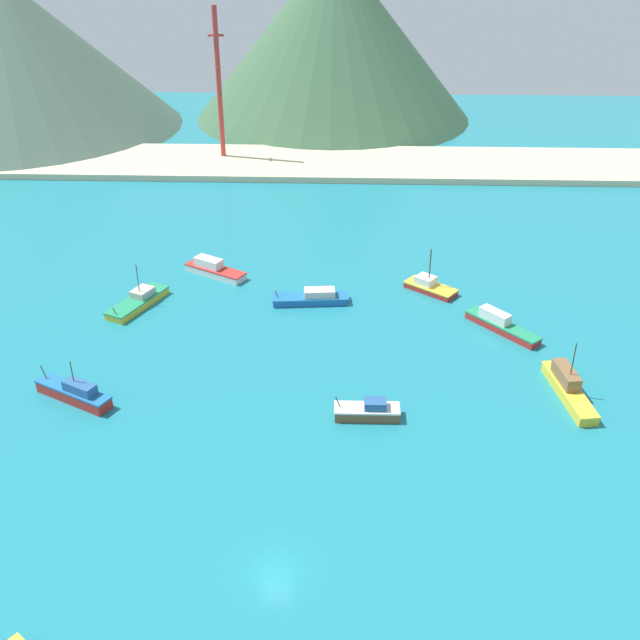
% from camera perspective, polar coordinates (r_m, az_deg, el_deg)
% --- Properties ---
extents(ground, '(260.00, 280.00, 0.50)m').
position_cam_1_polar(ground, '(88.13, -1.67, -4.00)').
color(ground, teal).
extents(fishing_boat_0, '(8.69, 9.42, 2.37)m').
position_cam_1_polar(fishing_boat_0, '(98.23, 13.51, -0.32)').
color(fishing_boat_0, red).
rests_on(fishing_boat_0, ground).
extents(fishing_boat_3, '(3.77, 11.38, 6.68)m').
position_cam_1_polar(fishing_boat_3, '(87.81, 18.29, -4.85)').
color(fishing_boat_3, gold).
rests_on(fishing_boat_3, ground).
extents(fishing_boat_4, '(7.59, 6.83, 6.36)m').
position_cam_1_polar(fishing_boat_4, '(106.25, 8.29, 2.55)').
color(fishing_boat_4, red).
rests_on(fishing_boat_4, ground).
extents(fishing_boat_6, '(6.97, 2.35, 2.59)m').
position_cam_1_polar(fishing_boat_6, '(80.32, 3.67, -6.89)').
color(fishing_boat_6, brown).
rests_on(fishing_boat_6, ground).
extents(fishing_boat_7, '(9.51, 6.34, 5.13)m').
position_cam_1_polar(fishing_boat_7, '(86.84, -18.09, -5.26)').
color(fishing_boat_7, red).
rests_on(fishing_boat_7, ground).
extents(fishing_boat_9, '(7.01, 10.54, 5.89)m').
position_cam_1_polar(fishing_boat_9, '(104.29, -13.61, 1.42)').
color(fishing_boat_9, gold).
rests_on(fishing_boat_9, ground).
extents(fishing_boat_10, '(9.60, 6.99, 2.38)m').
position_cam_1_polar(fishing_boat_10, '(110.83, -8.06, 3.85)').
color(fishing_boat_10, silver).
rests_on(fishing_boat_10, ground).
extents(fishing_boat_11, '(10.52, 3.62, 1.98)m').
position_cam_1_polar(fishing_boat_11, '(102.08, -0.59, 1.70)').
color(fishing_boat_11, '#1E5BA8').
rests_on(fishing_boat_11, ground).
extents(beach_strip, '(247.00, 21.09, 1.20)m').
position_cam_1_polar(beach_strip, '(156.61, 0.03, 11.79)').
color(beach_strip, beige).
rests_on(beach_strip, ground).
extents(hill_west, '(76.70, 76.70, 35.15)m').
position_cam_1_polar(hill_west, '(194.08, -22.81, 18.30)').
color(hill_west, '#4C6656').
rests_on(hill_west, ground).
extents(hill_central, '(67.15, 67.15, 39.35)m').
position_cam_1_polar(hill_central, '(190.60, 1.03, 20.90)').
color(hill_central, '#3D6042').
rests_on(hill_central, ground).
extents(radio_tower, '(3.03, 2.42, 30.28)m').
position_cam_1_polar(radio_tower, '(157.17, -7.66, 17.21)').
color(radio_tower, '#B7332D').
rests_on(radio_tower, ground).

